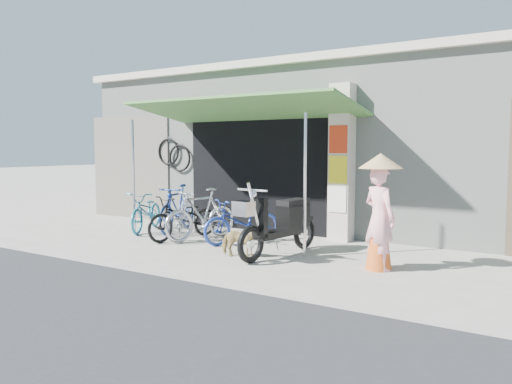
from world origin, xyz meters
The scene contains 13 objects.
ground centered at (0.00, 0.00, 0.00)m, with size 80.00×80.00×0.00m, color #A6A195.
bicycle_shop centered at (0.00, 5.09, 1.83)m, with size 12.30×5.30×3.66m.
shop_pillar centered at (0.85, 2.45, 1.50)m, with size 0.42×0.44×3.00m.
awning centered at (-0.90, 1.63, 2.51)m, with size 4.60×1.88×2.72m.
neighbour_left centered at (-5.00, 2.59, 1.30)m, with size 2.60×0.06×2.60m, color #6B665B.
bike_teal centered at (-3.14, 1.25, 0.43)m, with size 0.57×1.63×0.86m, color #1D6E83.
bike_blue centered at (-2.51, 1.52, 0.50)m, with size 0.47×1.68×1.01m, color navy.
bike_black centered at (-1.80, 0.89, 0.43)m, with size 0.58×1.65×0.87m, color black.
bike_silver centered at (-1.50, 1.05, 0.50)m, with size 0.47×1.67×1.01m, color silver.
bike_navy centered at (-0.60, 1.16, 0.42)m, with size 0.56×1.60×0.84m, color #213B98.
street_dog centered at (0.03, 0.12, 0.27)m, with size 0.30×0.65×0.55m, color tan.
moped centered at (0.52, 0.64, 0.53)m, with size 0.63×2.04×1.16m.
nun centered at (2.23, 0.52, 0.85)m, with size 0.67×0.64×1.71m.
Camera 1 is at (4.52, -6.55, 1.78)m, focal length 35.00 mm.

